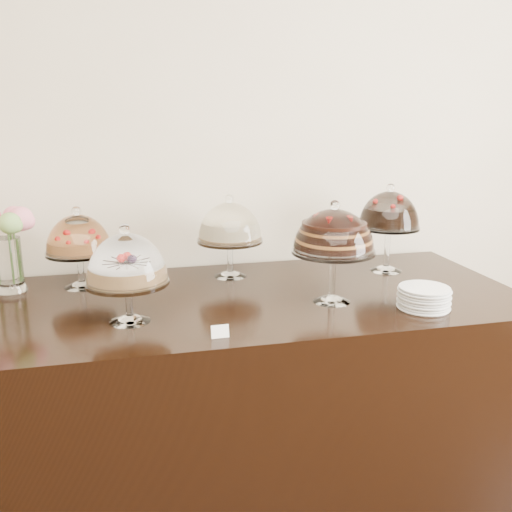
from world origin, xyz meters
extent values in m
cube|color=beige|center=(0.00, 3.00, 1.50)|extent=(5.00, 0.04, 3.00)
cube|color=black|center=(0.08, 2.45, 0.45)|extent=(2.20, 1.00, 0.90)
cone|color=white|center=(-0.42, 2.27, 0.91)|extent=(0.15, 0.15, 0.02)
cylinder|color=white|center=(-0.42, 2.27, 0.98)|extent=(0.03, 0.03, 0.11)
cylinder|color=white|center=(-0.42, 2.27, 1.05)|extent=(0.29, 0.29, 0.01)
cylinder|color=#A57A49|center=(-0.42, 2.27, 1.08)|extent=(0.24, 0.24, 0.05)
sphere|color=red|center=(-0.35, 2.29, 1.12)|extent=(0.02, 0.02, 0.02)
sphere|color=red|center=(-0.47, 2.31, 1.12)|extent=(0.02, 0.02, 0.02)
sphere|color=red|center=(-0.43, 2.20, 1.12)|extent=(0.02, 0.02, 0.02)
sphere|color=white|center=(-0.42, 2.27, 1.24)|extent=(0.04, 0.04, 0.04)
cone|color=white|center=(0.37, 2.30, 0.91)|extent=(0.15, 0.15, 0.02)
cylinder|color=white|center=(0.37, 2.30, 1.01)|extent=(0.03, 0.03, 0.17)
cylinder|color=white|center=(0.37, 2.30, 1.10)|extent=(0.33, 0.33, 0.01)
cylinder|color=black|center=(0.37, 2.30, 1.17)|extent=(0.25, 0.25, 0.11)
sphere|color=red|center=(0.43, 2.32, 1.23)|extent=(0.02, 0.02, 0.02)
sphere|color=red|center=(0.37, 2.37, 1.23)|extent=(0.02, 0.02, 0.02)
sphere|color=red|center=(0.30, 2.33, 1.23)|extent=(0.02, 0.02, 0.02)
sphere|color=red|center=(0.33, 2.25, 1.23)|extent=(0.02, 0.02, 0.02)
sphere|color=red|center=(0.41, 2.25, 1.23)|extent=(0.02, 0.02, 0.02)
sphere|color=white|center=(0.37, 2.30, 1.29)|extent=(0.04, 0.04, 0.04)
cone|color=white|center=(0.04, 2.74, 0.91)|extent=(0.15, 0.15, 0.02)
cylinder|color=white|center=(0.04, 2.74, 0.99)|extent=(0.03, 0.03, 0.14)
cylinder|color=white|center=(0.04, 2.74, 1.07)|extent=(0.30, 0.30, 0.01)
cylinder|color=#FCEDC3|center=(0.04, 2.74, 1.11)|extent=(0.24, 0.24, 0.08)
sphere|color=white|center=(0.04, 2.74, 1.26)|extent=(0.04, 0.04, 0.04)
cone|color=white|center=(0.78, 2.66, 0.91)|extent=(0.15, 0.15, 0.02)
cylinder|color=white|center=(0.78, 2.66, 1.01)|extent=(0.03, 0.03, 0.18)
cylinder|color=white|center=(0.78, 2.66, 1.11)|extent=(0.28, 0.28, 0.01)
cylinder|color=black|center=(0.78, 2.66, 1.16)|extent=(0.23, 0.23, 0.08)
sphere|color=red|center=(0.84, 2.68, 1.21)|extent=(0.02, 0.02, 0.02)
sphere|color=red|center=(0.73, 2.70, 1.21)|extent=(0.02, 0.02, 0.02)
sphere|color=red|center=(0.76, 2.60, 1.21)|extent=(0.02, 0.02, 0.02)
sphere|color=white|center=(0.78, 2.66, 1.29)|extent=(0.04, 0.04, 0.04)
cone|color=white|center=(-0.61, 2.74, 0.91)|extent=(0.15, 0.15, 0.02)
cylinder|color=white|center=(-0.61, 2.74, 0.99)|extent=(0.03, 0.03, 0.12)
cylinder|color=white|center=(-0.61, 2.74, 1.05)|extent=(0.28, 0.28, 0.01)
cylinder|color=#BB7336|center=(-0.61, 2.74, 1.08)|extent=(0.23, 0.23, 0.04)
sphere|color=red|center=(-0.55, 2.76, 1.11)|extent=(0.02, 0.02, 0.02)
sphere|color=red|center=(-0.59, 2.80, 1.11)|extent=(0.02, 0.02, 0.02)
sphere|color=red|center=(-0.65, 2.78, 1.11)|extent=(0.02, 0.02, 0.02)
sphere|color=red|center=(-0.67, 2.72, 1.11)|extent=(0.02, 0.02, 0.02)
sphere|color=red|center=(-0.62, 2.68, 1.11)|extent=(0.02, 0.02, 0.02)
sphere|color=red|center=(-0.56, 2.70, 1.11)|extent=(0.02, 0.02, 0.02)
sphere|color=white|center=(-0.61, 2.74, 1.23)|extent=(0.04, 0.04, 0.04)
cylinder|color=white|center=(-0.89, 2.75, 1.01)|extent=(0.11, 0.11, 0.23)
cylinder|color=#476B2D|center=(-0.86, 2.75, 1.07)|extent=(0.01, 0.01, 0.26)
sphere|color=pink|center=(-0.83, 2.75, 1.20)|extent=(0.10, 0.10, 0.10)
cylinder|color=#476B2D|center=(-0.88, 2.79, 1.07)|extent=(0.01, 0.01, 0.26)
sphere|color=pink|center=(-0.87, 2.82, 1.20)|extent=(0.09, 0.09, 0.09)
cylinder|color=#476B2D|center=(-0.93, 2.77, 1.08)|extent=(0.01, 0.01, 0.29)
cylinder|color=#476B2D|center=(-0.88, 2.72, 1.07)|extent=(0.01, 0.01, 0.26)
sphere|color=#75A24E|center=(-0.86, 2.69, 1.20)|extent=(0.09, 0.09, 0.09)
cylinder|color=silver|center=(0.68, 2.15, 0.90)|extent=(0.20, 0.20, 0.01)
cylinder|color=silver|center=(0.68, 2.15, 0.92)|extent=(0.19, 0.19, 0.01)
cylinder|color=silver|center=(0.68, 2.15, 0.93)|extent=(0.20, 0.20, 0.01)
cylinder|color=silver|center=(0.68, 2.15, 0.94)|extent=(0.19, 0.19, 0.01)
cylinder|color=silver|center=(0.68, 2.15, 0.95)|extent=(0.20, 0.20, 0.01)
cylinder|color=silver|center=(0.68, 2.15, 0.96)|extent=(0.19, 0.19, 0.01)
cylinder|color=silver|center=(0.68, 2.15, 0.97)|extent=(0.20, 0.20, 0.01)
cylinder|color=silver|center=(0.68, 2.15, 0.98)|extent=(0.19, 0.19, 0.01)
cube|color=white|center=(-0.13, 2.04, 0.92)|extent=(0.06, 0.02, 0.04)
camera|label=1|loc=(-0.43, 0.29, 1.65)|focal=40.00mm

